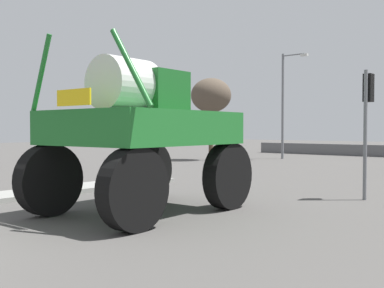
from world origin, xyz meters
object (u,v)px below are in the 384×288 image
at_px(oversize_sprayer, 141,132).
at_px(bare_tree_left, 211,96).
at_px(traffic_signal_near_left, 147,113).
at_px(streetlight_far_left, 285,100).
at_px(traffic_signal_near_right, 368,105).

height_order(oversize_sprayer, bare_tree_left, bare_tree_left).
height_order(oversize_sprayer, traffic_signal_near_left, oversize_sprayer).
height_order(traffic_signal_near_left, streetlight_far_left, streetlight_far_left).
xyz_separation_m(traffic_signal_near_right, streetlight_far_left, (-11.52, 15.39, 1.35)).
bearing_deg(streetlight_far_left, oversize_sprayer, -69.43).
bearing_deg(bare_tree_left, streetlight_far_left, 55.44).
xyz_separation_m(traffic_signal_near_right, bare_tree_left, (-14.63, 10.89, 1.53)).
distance_m(oversize_sprayer, bare_tree_left, 20.29).
bearing_deg(traffic_signal_near_right, streetlight_far_left, 126.83).
height_order(traffic_signal_near_left, traffic_signal_near_right, traffic_signal_near_right).
height_order(traffic_signal_near_right, streetlight_far_left, streetlight_far_left).
xyz_separation_m(traffic_signal_near_left, bare_tree_left, (-5.12, 10.89, 1.56)).
distance_m(traffic_signal_near_right, streetlight_far_left, 19.27).
bearing_deg(traffic_signal_near_right, bare_tree_left, 143.33).
distance_m(traffic_signal_near_left, streetlight_far_left, 15.58).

